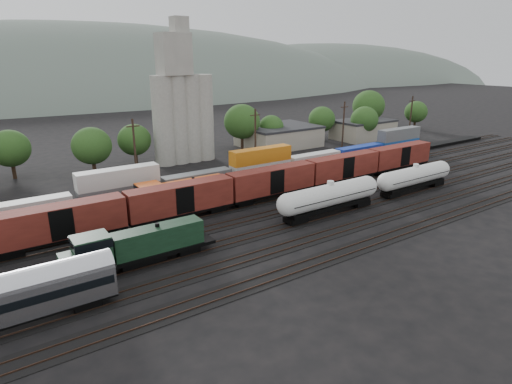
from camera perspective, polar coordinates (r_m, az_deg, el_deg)
ground at (r=61.75m, az=2.17°, el=-2.89°), size 600.00×600.00×0.00m
tracks at (r=61.73m, az=2.17°, el=-2.85°), size 180.00×33.20×0.20m
green_locomotive at (r=47.29m, az=-16.17°, el=-7.00°), size 16.62×2.93×4.40m
tank_car_a at (r=61.14m, az=9.81°, el=-0.56°), size 18.12×3.24×4.75m
tank_car_b at (r=75.35m, az=20.41°, el=1.95°), size 17.15×3.07×4.50m
orange_locomotive at (r=64.33m, az=-10.57°, el=-0.07°), size 16.71×2.78×4.18m
boxcar_string at (r=56.66m, az=-17.08°, el=-2.26°), size 122.80×2.90×4.20m
container_wall at (r=69.13m, az=-11.40°, el=1.24°), size 160.00×2.60×5.80m
grain_silo at (r=91.23m, az=-9.79°, el=10.90°), size 13.40×5.00×29.00m
industrial_sheds at (r=93.39m, az=-7.45°, el=5.75°), size 119.38×17.26×5.10m
tree_band at (r=87.97m, az=-17.67°, el=7.06°), size 167.51×18.73×13.15m
utility_poles at (r=78.14m, az=-7.44°, el=6.14°), size 122.20×0.36×12.00m
distant_hills at (r=314.76m, az=-23.55°, el=8.58°), size 860.00×286.00×130.00m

